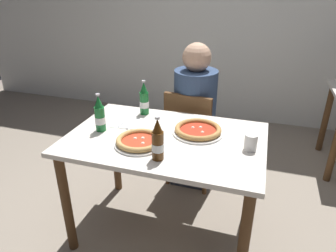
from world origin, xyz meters
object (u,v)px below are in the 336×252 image
Objects in this scene: beer_bottle_right at (144,100)px; paper_cup at (251,142)px; chair_behind_table at (191,134)px; beer_bottle_center at (100,115)px; beer_bottle_left at (158,142)px; napkin_with_cutlery at (127,123)px; dining_table_main at (166,153)px; diner_seated at (194,120)px; pizza_margherita_near at (139,141)px; pizza_marinara_far at (198,130)px.

paper_cup is at bearing -21.88° from beer_bottle_right.
beer_bottle_center is at bearing 62.97° from chair_behind_table.
beer_bottle_left is 0.52m from napkin_with_cutlery.
diner_seated is at bearing 87.09° from dining_table_main.
diner_seated is 4.15× the size of pizza_margherita_near.
beer_bottle_right reaches higher than dining_table_main.
napkin_with_cutlery is (-0.34, -0.50, 0.27)m from chair_behind_table.
pizza_marinara_far is (0.18, 0.11, 0.13)m from dining_table_main.
paper_cup is (0.46, 0.25, -0.06)m from beer_bottle_left.
beer_bottle_left reaches higher than pizza_margherita_near.
pizza_marinara_far is at bearing 69.27° from beer_bottle_left.
paper_cup reaches higher than dining_table_main.
dining_table_main is 0.99× the size of diner_seated.
diner_seated is at bearing -92.91° from chair_behind_table.
pizza_margherita_near is 0.38m from pizza_marinara_far.
pizza_margherita_near is 1.18× the size of beer_bottle_left.
beer_bottle_left is at bearing -110.73° from pizza_marinara_far.
napkin_with_cutlery is (-0.35, -0.55, 0.17)m from diner_seated.
beer_bottle_right is (-0.29, -0.36, 0.27)m from diner_seated.
beer_bottle_right is at bearing 156.07° from pizza_marinara_far.
beer_bottle_right is at bearing 118.10° from beer_bottle_left.
diner_seated is at bearing 125.33° from paper_cup.
napkin_with_cutlery reaches higher than dining_table_main.
beer_bottle_left is at bearing -151.52° from paper_cup.
pizza_margherita_near is at bearing 143.06° from beer_bottle_left.
pizza_marinara_far is (0.15, -0.55, 0.19)m from diner_seated.
diner_seated reaches higher than dining_table_main.
dining_table_main is 1.41× the size of chair_behind_table.
pizza_margherita_near is at bearing -100.60° from diner_seated.
diner_seated reaches higher than paper_cup.
chair_behind_table is (0.02, 0.61, -0.15)m from dining_table_main.
chair_behind_table is 0.84m from paper_cup.
pizza_margherita_near is 0.92× the size of pizza_marinara_far.
chair_behind_table is at bearing 47.72° from beer_bottle_right.
chair_behind_table is 0.94m from beer_bottle_left.
beer_bottle_center is (-0.46, 0.22, 0.00)m from beer_bottle_left.
pizza_marinara_far reaches higher than napkin_with_cutlery.
chair_behind_table reaches higher than dining_table_main.
chair_behind_table is 4.23× the size of napkin_with_cutlery.
beer_bottle_right reaches higher than pizza_marinara_far.
pizza_marinara_far is at bearing 39.88° from pizza_margherita_near.
diner_seated reaches higher than beer_bottle_right.
beer_bottle_right reaches higher than chair_behind_table.
pizza_margherita_near is at bearing 86.75° from chair_behind_table.
diner_seated is 0.96m from beer_bottle_left.
beer_bottle_center is at bearing -177.88° from paper_cup.
beer_bottle_right is 0.22m from napkin_with_cutlery.
beer_bottle_left is at bearing -89.53° from diner_seated.
pizza_marinara_far is 3.34× the size of paper_cup.
pizza_margherita_near is at bearing -51.85° from napkin_with_cutlery.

